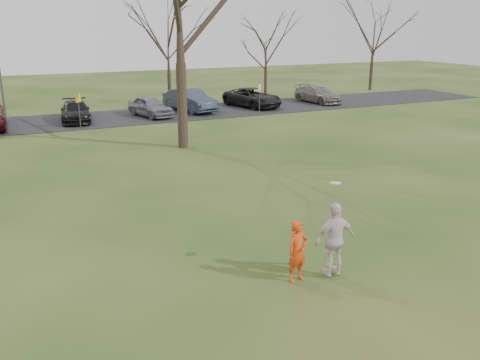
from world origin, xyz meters
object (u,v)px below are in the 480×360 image
car_7 (318,94)px  car_5 (190,100)px  player_defender (297,251)px  car_3 (75,111)px  catching_play (335,239)px  big_tree (179,3)px  car_4 (150,106)px  car_6 (253,97)px

car_7 → car_5: bearing=171.3°
player_defender → car_5: (6.42, 25.16, 0.06)m
car_3 → catching_play: (2.50, -24.78, 0.33)m
player_defender → big_tree: big_tree is taller
car_5 → car_7: (10.66, -0.28, -0.15)m
car_4 → car_7: bearing=-12.3°
big_tree → car_7: bearing=34.2°
car_3 → catching_play: bearing=-77.1°
car_6 → car_3: bearing=168.7°
car_5 → car_7: size_ratio=1.09×
car_7 → catching_play: 29.84m
car_4 → catching_play: 24.58m
car_4 → car_6: (8.13, 0.87, 0.02)m
big_tree → car_5: bearing=68.2°
player_defender → car_7: player_defender is taller
car_4 → car_6: 8.17m
car_3 → car_4: bearing=3.5°
player_defender → car_4: player_defender is taller
car_6 → catching_play: 27.41m
car_7 → catching_play: (-16.14, -25.09, 0.32)m
car_3 → car_6: 12.98m
car_3 → car_6: car_6 is taller
car_3 → car_7: size_ratio=0.99×
player_defender → catching_play: size_ratio=0.66×
car_3 → car_6: bearing=9.6°
car_4 → car_6: car_6 is taller
car_6 → big_tree: bearing=-145.3°
car_3 → catching_play: 24.91m
big_tree → player_defender: bearing=-98.7°
car_3 → car_7: 18.65m
big_tree → catching_play: bearing=-95.1°
car_6 → catching_play: size_ratio=2.12×
car_3 → car_7: (18.65, 0.32, 0.01)m
player_defender → car_7: (17.08, 24.88, -0.09)m
big_tree → car_6: bearing=48.4°
car_4 → catching_play: (-2.34, -24.47, 0.29)m
player_defender → car_6: bearing=54.9°
player_defender → catching_play: bearing=-23.3°
car_3 → car_4: size_ratio=1.10×
car_6 → catching_play: (-10.47, -25.33, 0.27)m
catching_play → big_tree: (1.35, 15.05, 5.99)m
car_4 → catching_play: size_ratio=1.68×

